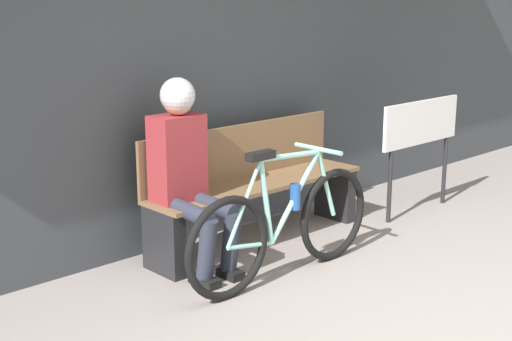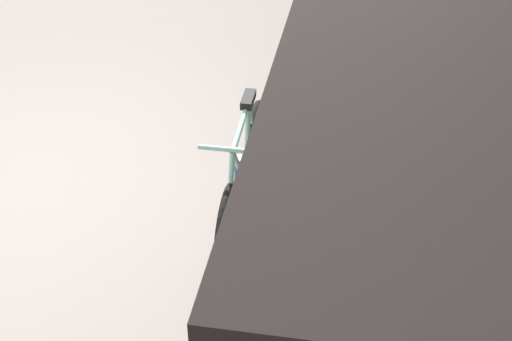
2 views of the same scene
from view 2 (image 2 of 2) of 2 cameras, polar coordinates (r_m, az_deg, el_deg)
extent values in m
plane|color=gray|center=(5.26, -15.35, -1.85)|extent=(24.00, 24.00, 0.00)
cube|color=#3D4247|center=(4.05, 14.30, 12.94)|extent=(12.00, 0.12, 3.20)
cube|color=brown|center=(4.20, 6.13, -3.43)|extent=(1.83, 0.42, 0.03)
cube|color=brown|center=(4.07, 9.05, -1.34)|extent=(1.83, 0.03, 0.40)
cube|color=#232326|center=(5.04, 6.74, 0.57)|extent=(0.10, 0.36, 0.44)
torus|color=black|center=(5.00, -0.04, 1.97)|extent=(0.65, 0.05, 0.65)
torus|color=black|center=(4.23, -2.24, -5.16)|extent=(0.65, 0.05, 0.65)
cylinder|color=#93DBCC|center=(4.29, -1.23, 3.53)|extent=(0.53, 0.03, 0.07)
cylinder|color=#93DBCC|center=(4.41, -1.30, 0.11)|extent=(0.45, 0.03, 0.55)
cylinder|color=#93DBCC|center=(4.61, -0.71, 2.12)|extent=(0.13, 0.03, 0.57)
cylinder|color=#93DBCC|center=(4.86, -0.40, 0.51)|extent=(0.37, 0.03, 0.09)
cylinder|color=#93DBCC|center=(4.75, -0.32, 3.61)|extent=(0.29, 0.02, 0.51)
cylinder|color=#93DBCC|center=(4.15, -2.07, -1.92)|extent=(0.20, 0.03, 0.48)
cube|color=black|center=(4.49, -0.62, 5.71)|extent=(0.20, 0.07, 0.05)
cylinder|color=#93DBCC|center=(4.07, -1.91, 1.66)|extent=(0.03, 0.40, 0.03)
cylinder|color=#235199|center=(4.41, -1.30, 0.11)|extent=(0.07, 0.07, 0.17)
cylinder|color=#2D3342|center=(4.86, 4.52, 2.71)|extent=(0.11, 0.41, 0.13)
cylinder|color=#2D3342|center=(4.99, 2.46, 0.90)|extent=(0.11, 0.17, 0.41)
cube|color=black|center=(5.12, 2.73, -1.20)|extent=(0.10, 0.22, 0.06)
cylinder|color=#2D3342|center=(4.70, 4.27, 1.41)|extent=(0.11, 0.41, 0.13)
cylinder|color=#2D3342|center=(4.83, 2.14, -0.43)|extent=(0.11, 0.17, 0.41)
cube|color=black|center=(4.96, 2.43, -2.56)|extent=(0.10, 0.22, 0.06)
cube|color=maroon|center=(4.62, 7.55, 4.86)|extent=(0.34, 0.22, 0.57)
sphere|color=tan|center=(4.43, 7.67, 9.19)|extent=(0.20, 0.20, 0.20)
sphere|color=silver|center=(4.42, 7.70, 9.54)|extent=(0.23, 0.23, 0.23)
camera|label=1|loc=(7.82, -20.98, 23.97)|focal=50.00mm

